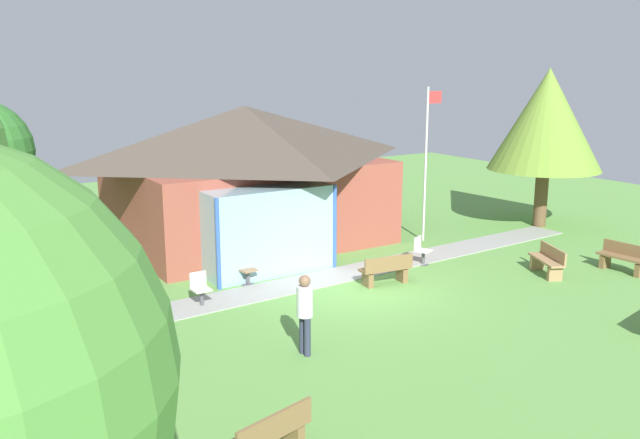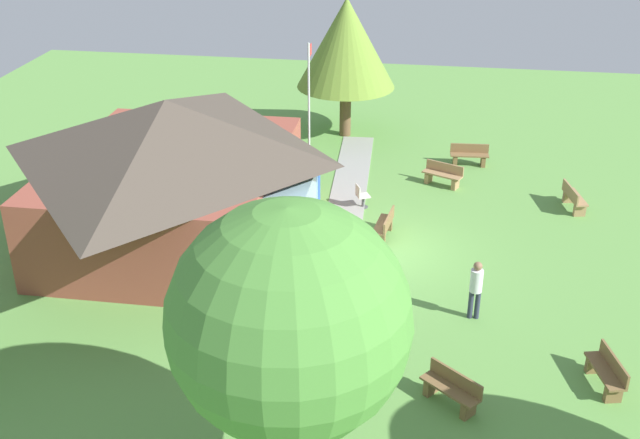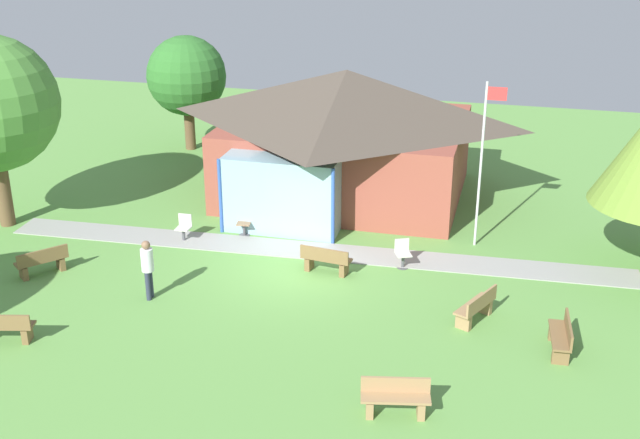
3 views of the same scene
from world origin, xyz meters
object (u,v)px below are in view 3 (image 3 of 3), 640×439
(patio_chair_lawn_spare, at_px, (403,254))
(bench_rear_near_path, at_px, (326,260))
(flagpole, at_px, (483,158))
(tree_behind_pavilion_left, at_px, (187,76))
(bench_front_right, at_px, (395,398))
(bench_mid_right, at_px, (476,308))
(pavilion, at_px, (344,132))
(bench_front_left, at_px, (3,328))
(bench_lawn_far_right, at_px, (562,337))
(bench_mid_left, at_px, (42,262))
(patio_chair_west, at_px, (184,228))
(visitor_strolling_lawn, at_px, (148,265))
(patio_chair_porch_left, at_px, (244,223))

(patio_chair_lawn_spare, bearing_deg, bench_rear_near_path, -0.16)
(flagpole, bearing_deg, tree_behind_pavilion_left, 150.39)
(bench_front_right, distance_m, bench_mid_right, 4.75)
(pavilion, relative_size, bench_front_left, 6.01)
(bench_rear_near_path, xyz_separation_m, bench_mid_right, (4.52, -1.82, 0.00))
(bench_rear_near_path, distance_m, bench_front_right, 7.10)
(pavilion, height_order, bench_lawn_far_right, pavilion)
(bench_rear_near_path, height_order, tree_behind_pavilion_left, tree_behind_pavilion_left)
(bench_mid_left, xyz_separation_m, bench_mid_right, (12.56, 0.37, 0.00))
(bench_mid_left, bearing_deg, patio_chair_west, -2.56)
(bench_front_right, distance_m, visitor_strolling_lawn, 8.31)
(bench_front_left, height_order, bench_lawn_far_right, same)
(bench_front_right, relative_size, patio_chair_porch_left, 1.81)
(bench_front_left, distance_m, patio_chair_porch_left, 8.69)
(bench_mid_left, distance_m, bench_mid_right, 12.57)
(bench_lawn_far_right, relative_size, tree_behind_pavilion_left, 0.31)
(bench_lawn_far_right, xyz_separation_m, tree_behind_pavilion_left, (-15.37, 13.31, 2.80))
(patio_chair_porch_left, bearing_deg, bench_lawn_far_right, 146.43)
(patio_chair_porch_left, xyz_separation_m, tree_behind_pavilion_left, (-5.45, 8.40, 2.78))
(bench_mid_left, xyz_separation_m, visitor_strolling_lawn, (3.71, -0.59, 0.62))
(bench_front_left, relative_size, bench_lawn_far_right, 1.02)
(bench_rear_near_path, distance_m, patio_chair_lawn_spare, 2.34)
(patio_chair_porch_left, bearing_deg, visitor_strolling_lawn, 70.47)
(flagpole, distance_m, bench_lawn_far_right, 6.97)
(tree_behind_pavilion_left, bearing_deg, bench_rear_near_path, -50.23)
(bench_mid_right, distance_m, patio_chair_lawn_spare, 3.68)
(bench_front_left, relative_size, tree_behind_pavilion_left, 0.32)
(visitor_strolling_lawn, bearing_deg, bench_front_right, 61.27)
(patio_chair_lawn_spare, bearing_deg, patio_chair_porch_left, -36.32)
(bench_lawn_far_right, height_order, bench_mid_right, same)
(bench_rear_near_path, distance_m, tree_behind_pavilion_left, 13.91)
(flagpole, xyz_separation_m, bench_rear_near_path, (-4.15, -3.16, -2.52))
(bench_front_right, xyz_separation_m, patio_chair_lawn_spare, (-1.01, 7.34, 0.01))
(patio_chair_west, bearing_deg, visitor_strolling_lawn, 99.01)
(flagpole, height_order, bench_mid_right, flagpole)
(bench_front_right, bearing_deg, patio_chair_porch_left, -64.66)
(bench_mid_right, height_order, tree_behind_pavilion_left, tree_behind_pavilion_left)
(bench_lawn_far_right, xyz_separation_m, patio_chair_lawn_spare, (-4.52, 3.81, 0.01))
(tree_behind_pavilion_left, bearing_deg, bench_lawn_far_right, -40.88)
(patio_chair_lawn_spare, bearing_deg, flagpole, -157.52)
(flagpole, distance_m, bench_mid_left, 13.55)
(bench_mid_right, distance_m, visitor_strolling_lawn, 8.92)
(bench_front_left, distance_m, bench_mid_left, 3.85)
(patio_chair_porch_left, bearing_deg, bench_mid_right, 146.17)
(visitor_strolling_lawn, distance_m, tree_behind_pavilion_left, 14.13)
(patio_chair_west, relative_size, patio_chair_lawn_spare, 1.00)
(bench_rear_near_path, height_order, patio_chair_porch_left, patio_chair_porch_left)
(patio_chair_west, distance_m, visitor_strolling_lawn, 4.07)
(bench_rear_near_path, xyz_separation_m, bench_lawn_far_right, (6.65, -2.83, 0.00))
(bench_mid_left, height_order, patio_chair_porch_left, patio_chair_porch_left)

